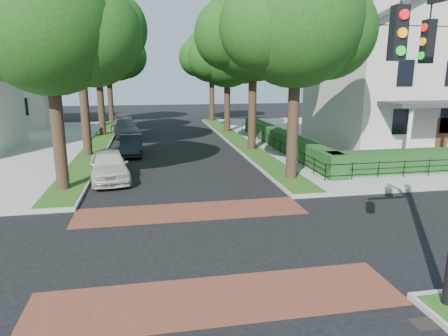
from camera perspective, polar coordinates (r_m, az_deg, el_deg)
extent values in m
plane|color=black|center=(12.96, -3.21, -10.90)|extent=(120.00, 120.00, 0.00)
cube|color=gray|center=(37.57, 23.55, 4.20)|extent=(30.00, 30.00, 0.15)
cube|color=brown|center=(15.92, -4.71, -6.21)|extent=(9.00, 2.20, 0.01)
cube|color=brown|center=(10.16, -0.75, -18.19)|extent=(9.00, 2.20, 0.01)
cube|color=black|center=(10.33, 27.01, -19.19)|extent=(0.65, 0.45, 0.01)
cube|color=#204413|center=(32.01, 1.96, 4.05)|extent=(1.60, 29.80, 0.02)
cube|color=#204413|center=(31.51, -17.63, 3.28)|extent=(1.60, 29.80, 0.02)
cylinder|color=black|center=(20.04, 9.91, 8.87)|extent=(0.56, 0.56, 7.35)
sphere|color=black|center=(20.13, 10.38, 19.96)|extent=(6.20, 6.20, 6.20)
sphere|color=black|center=(21.01, 14.61, 18.37)|extent=(4.65, 4.65, 4.65)
sphere|color=black|center=(19.42, 6.03, 19.45)|extent=(4.34, 4.34, 4.34)
sphere|color=black|center=(21.67, 9.16, 20.84)|extent=(4.03, 4.03, 4.03)
cylinder|color=black|center=(27.66, 4.10, 10.57)|extent=(0.56, 0.56, 7.70)
sphere|color=black|center=(27.76, 4.24, 18.99)|extent=(6.60, 6.60, 6.60)
sphere|color=black|center=(28.52, 7.78, 17.95)|extent=(4.95, 4.95, 4.95)
sphere|color=black|center=(27.17, 0.79, 18.51)|extent=(4.62, 4.62, 4.62)
sphere|color=black|center=(29.43, 3.59, 19.65)|extent=(4.29, 4.29, 4.29)
cylinder|color=black|center=(36.45, 0.47, 10.43)|extent=(0.56, 0.56, 6.65)
sphere|color=black|center=(36.44, 0.48, 15.96)|extent=(5.80, 5.80, 5.80)
sphere|color=black|center=(37.06, 2.89, 15.28)|extent=(4.35, 4.35, 4.35)
sphere|color=black|center=(35.98, -1.81, 15.51)|extent=(4.06, 4.06, 4.06)
sphere|color=black|center=(37.91, 0.20, 16.61)|extent=(3.77, 3.77, 3.77)
cylinder|color=black|center=(45.30, -1.75, 11.21)|extent=(0.56, 0.56, 7.00)
sphere|color=black|center=(45.32, -1.79, 15.89)|extent=(6.00, 6.00, 6.00)
sphere|color=black|center=(45.88, 0.27, 15.37)|extent=(4.50, 4.50, 4.50)
sphere|color=black|center=(44.90, -3.71, 15.51)|extent=(4.20, 4.20, 4.20)
sphere|color=black|center=(46.84, -1.96, 16.42)|extent=(3.90, 3.90, 3.90)
cylinder|color=black|center=(19.24, -22.84, 7.33)|extent=(0.56, 0.56, 7.00)
sphere|color=black|center=(19.27, -23.87, 18.31)|extent=(6.00, 6.00, 6.00)
sphere|color=black|center=(19.25, -18.54, 17.54)|extent=(4.50, 4.50, 4.50)
sphere|color=black|center=(19.42, -28.42, 16.93)|extent=(4.20, 4.20, 4.20)
sphere|color=black|center=(20.77, -22.76, 19.36)|extent=(3.90, 3.90, 3.90)
cylinder|color=black|center=(27.06, -19.46, 10.17)|extent=(0.56, 0.56, 8.05)
sphere|color=black|center=(27.22, -20.18, 19.13)|extent=(6.40, 6.40, 6.40)
sphere|color=black|center=(27.26, -16.16, 18.54)|extent=(4.80, 4.80, 4.80)
sphere|color=black|center=(27.27, -23.68, 18.19)|extent=(4.48, 4.48, 4.48)
sphere|color=black|center=(28.83, -19.53, 19.81)|extent=(4.16, 4.16, 4.16)
cylinder|color=black|center=(36.00, -17.26, 9.98)|extent=(0.56, 0.56, 6.86)
sphere|color=black|center=(36.01, -17.67, 15.73)|extent=(5.60, 5.60, 5.60)
sphere|color=black|center=(36.15, -15.06, 15.25)|extent=(4.20, 4.20, 4.20)
sphere|color=black|center=(35.98, -19.96, 15.09)|extent=(3.92, 3.92, 3.92)
sphere|color=black|center=(37.42, -17.31, 16.41)|extent=(3.64, 3.64, 3.64)
cylinder|color=black|center=(44.94, -16.00, 10.79)|extent=(0.56, 0.56, 7.14)
sphere|color=black|center=(44.97, -16.32, 15.59)|extent=(6.20, 6.20, 6.20)
sphere|color=black|center=(45.13, -14.02, 15.20)|extent=(4.65, 4.65, 4.65)
sphere|color=black|center=(44.92, -18.36, 15.07)|extent=(4.34, 4.34, 4.34)
sphere|color=black|center=(46.53, -16.05, 16.13)|extent=(4.03, 4.03, 4.03)
cube|color=#153D1A|center=(28.63, 8.26, 4.01)|extent=(1.00, 18.00, 1.20)
cube|color=beige|center=(33.62, 24.19, 10.20)|extent=(12.00, 10.00, 8.00)
cylinder|color=white|center=(25.55, 24.94, 4.63)|extent=(0.24, 0.24, 3.00)
cube|color=beige|center=(45.97, -28.75, 9.33)|extent=(9.00, 8.00, 6.50)
cube|color=brown|center=(43.75, -26.68, 16.11)|extent=(0.80, 0.80, 3.64)
cube|color=black|center=(8.55, 23.63, 17.20)|extent=(0.28, 0.22, 1.00)
cylinder|color=red|center=(8.48, 24.36, 19.37)|extent=(0.18, 0.05, 0.18)
cylinder|color=orange|center=(8.45, 24.14, 17.22)|extent=(0.18, 0.05, 0.18)
cylinder|color=#0CB226|center=(8.42, 23.93, 15.06)|extent=(0.18, 0.05, 0.18)
cube|color=black|center=(11.03, 27.08, 15.76)|extent=(0.22, 0.28, 1.00)
cylinder|color=red|center=(10.98, 26.70, 17.50)|extent=(0.05, 0.18, 0.18)
cylinder|color=orange|center=(10.95, 26.52, 15.84)|extent=(0.05, 0.18, 0.18)
cylinder|color=#0CB226|center=(10.94, 26.34, 14.18)|extent=(0.05, 0.18, 0.18)
imported|color=silver|center=(21.04, -16.14, 0.36)|extent=(2.52, 4.83, 1.57)
imported|color=black|center=(27.40, -13.08, 3.20)|extent=(1.42, 4.02, 1.32)
imported|color=gray|center=(35.87, -13.96, 5.61)|extent=(2.93, 5.38, 1.48)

